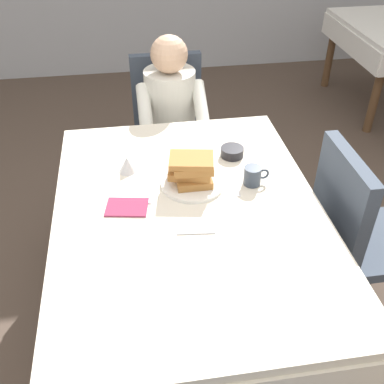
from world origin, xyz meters
TOP-DOWN VIEW (x-y plane):
  - ground_plane at (0.00, 0.00)m, footprint 14.00×14.00m
  - dining_table_main at (0.00, 0.00)m, footprint 1.12×1.52m
  - chair_diner at (0.04, 1.17)m, footprint 0.44×0.45m
  - diner_person at (0.04, 1.01)m, footprint 0.40×0.43m
  - chair_right_side at (0.77, 0.00)m, footprint 0.45×0.44m
  - plate_breakfast at (0.04, 0.17)m, footprint 0.28×0.28m
  - breakfast_stack at (0.04, 0.17)m, footprint 0.21×0.18m
  - cup_coffee at (0.30, 0.14)m, footprint 0.11×0.08m
  - bowl_butter at (0.27, 0.37)m, footprint 0.11×0.11m
  - syrup_pitcher at (-0.24, 0.32)m, footprint 0.08×0.08m
  - fork_left_of_plate at (-0.15, 0.15)m, footprint 0.03×0.18m
  - knife_right_of_plate at (0.23, 0.15)m, footprint 0.03×0.20m
  - spoon_near_edge at (0.01, -0.15)m, footprint 0.15×0.03m
  - napkin_folded at (-0.25, 0.05)m, footprint 0.19×0.15m

SIDE VIEW (x-z plane):
  - ground_plane at x=0.00m, z-range 0.00..0.00m
  - chair_diner at x=0.04m, z-range 0.06..0.99m
  - chair_right_side at x=0.77m, z-range 0.06..0.99m
  - dining_table_main at x=0.00m, z-range 0.28..1.02m
  - diner_person at x=0.04m, z-range 0.11..1.23m
  - fork_left_of_plate at x=-0.15m, z-range 0.74..0.74m
  - knife_right_of_plate at x=0.23m, z-range 0.74..0.74m
  - spoon_near_edge at x=0.01m, z-range 0.74..0.74m
  - napkin_folded at x=-0.25m, z-range 0.74..0.75m
  - plate_breakfast at x=0.04m, z-range 0.74..0.76m
  - bowl_butter at x=0.27m, z-range 0.74..0.78m
  - syrup_pitcher at x=-0.24m, z-range 0.74..0.81m
  - cup_coffee at x=0.30m, z-range 0.74..0.83m
  - breakfast_stack at x=0.04m, z-range 0.76..0.89m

